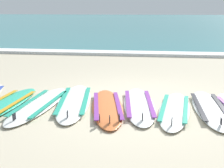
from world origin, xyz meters
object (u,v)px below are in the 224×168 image
Objects in this scene: surfboard_1 at (5,104)px; surfboard_7 at (210,108)px; surfboard_2 at (39,104)px; surfboard_4 at (107,107)px; surfboard_6 at (174,109)px; surfboard_3 at (74,101)px; surfboard_5 at (139,104)px.

surfboard_1 is 1.03× the size of surfboard_7.
surfboard_4 is at bearing 1.20° from surfboard_2.
surfboard_6 is (2.55, 0.04, 0.00)m from surfboard_2.
surfboard_4 is (0.69, -0.24, 0.00)m from surfboard_3.
surfboard_4 is at bearing -179.43° from surfboard_6.
surfboard_3 is 1.09× the size of surfboard_4.
surfboard_1 is 1.00× the size of surfboard_5.
surfboard_2 and surfboard_4 have the same top height.
surfboard_6 is at bearing -16.50° from surfboard_5.
surfboard_3 is 2.58m from surfboard_7.
surfboard_1 is at bearing -164.55° from surfboard_3.
surfboard_5 is at bearing 163.50° from surfboard_6.
surfboard_1 and surfboard_4 have the same top height.
surfboard_4 is 1.03× the size of surfboard_7.
surfboard_2 is 1.03× the size of surfboard_5.
surfboard_6 is (1.24, 0.01, -0.00)m from surfboard_4.
surfboard_1 is at bearing -175.89° from surfboard_7.
surfboard_3 and surfboard_7 have the same top height.
surfboard_7 is (1.88, 0.16, -0.00)m from surfboard_4.
surfboard_5 is (2.54, 0.32, -0.00)m from surfboard_1.
surfboard_4 is at bearing -175.02° from surfboard_7.
surfboard_3 is at bearing 23.33° from surfboard_2.
surfboard_7 is (3.85, 0.28, -0.00)m from surfboard_1.
surfboard_3 is 1.08× the size of surfboard_5.
surfboard_2 is 0.67m from surfboard_3.
surfboard_3 is 0.73m from surfboard_4.
surfboard_2 and surfboard_6 have the same top height.
surfboard_2 is 0.94× the size of surfboard_3.
surfboard_7 is at bearing 3.43° from surfboard_2.
surfboard_5 is at bearing 7.04° from surfboard_2.
surfboard_5 is at bearing 7.13° from surfboard_1.
surfboard_6 is (1.93, -0.23, 0.00)m from surfboard_3.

